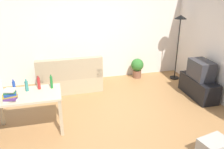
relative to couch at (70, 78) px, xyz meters
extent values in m
cube|color=#9E7042|center=(0.75, -1.59, -0.32)|extent=(5.20, 4.40, 0.02)
cube|color=silver|center=(0.75, 0.61, 1.04)|extent=(5.20, 0.10, 2.70)
cube|color=tan|center=(0.00, 0.06, -0.11)|extent=(1.61, 0.84, 0.40)
cube|color=tan|center=(0.00, -0.28, 0.35)|extent=(1.61, 0.16, 0.52)
cube|color=tan|center=(0.72, 0.06, 0.20)|extent=(0.16, 0.84, 0.22)
cube|color=tan|center=(-0.72, 0.06, 0.20)|extent=(0.16, 0.84, 0.22)
cube|color=black|center=(3.00, -1.19, -0.07)|extent=(0.44, 1.10, 0.48)
cube|color=#2D2D33|center=(3.00, -1.19, 0.39)|extent=(0.40, 0.60, 0.44)
cube|color=black|center=(3.21, -1.19, 0.39)|extent=(0.01, 0.52, 0.36)
cylinder|color=black|center=(3.00, -0.02, -0.29)|extent=(0.26, 0.26, 0.03)
cylinder|color=black|center=(3.00, -0.02, 0.56)|extent=(0.03, 0.03, 1.68)
cone|color=black|center=(3.00, -0.02, 1.45)|extent=(0.32, 0.32, 0.10)
cube|color=#C6B28E|center=(-0.88, -1.64, 0.43)|extent=(1.21, 0.71, 0.04)
cube|color=tan|center=(-0.32, -1.96, 0.05)|extent=(0.06, 0.06, 0.72)
cube|color=tan|center=(-1.43, -1.33, 0.05)|extent=(0.06, 0.06, 0.72)
cube|color=tan|center=(-0.31, -1.34, 0.05)|extent=(0.06, 0.06, 0.72)
cylinder|color=brown|center=(1.96, 0.31, -0.20)|extent=(0.24, 0.24, 0.22)
sphere|color=#2D6B28|center=(1.96, 0.31, 0.08)|extent=(0.36, 0.36, 0.36)
cube|color=#A8A399|center=(2.04, -3.13, -0.16)|extent=(0.54, 0.43, 0.30)
cylinder|color=silver|center=(-1.33, -1.44, 0.57)|extent=(0.07, 0.07, 0.24)
cylinder|color=#2347A3|center=(-1.10, -1.50, 0.55)|extent=(0.05, 0.05, 0.21)
cylinder|color=#2347A3|center=(-1.10, -1.50, 0.68)|extent=(0.02, 0.02, 0.04)
cylinder|color=teal|center=(-0.88, -1.51, 0.55)|extent=(0.06, 0.06, 0.19)
cylinder|color=teal|center=(-0.88, -1.51, 0.66)|extent=(0.03, 0.03, 0.04)
cylinder|color=#AD2323|center=(-0.66, -1.47, 0.56)|extent=(0.06, 0.06, 0.23)
cylinder|color=#AD2323|center=(-0.66, -1.47, 0.70)|extent=(0.02, 0.02, 0.04)
cylinder|color=#1E722D|center=(-0.43, -1.50, 0.57)|extent=(0.05, 0.05, 0.23)
cylinder|color=#1E722D|center=(-0.43, -1.50, 0.70)|extent=(0.02, 0.02, 0.04)
cube|color=beige|center=(-1.12, -1.81, 0.47)|extent=(0.24, 0.18, 0.03)
cube|color=#593372|center=(-1.12, -1.83, 0.50)|extent=(0.23, 0.20, 0.04)
cube|color=#B7932D|center=(-1.13, -1.82, 0.54)|extent=(0.26, 0.18, 0.03)
cube|color=navy|center=(-1.13, -1.82, 0.57)|extent=(0.23, 0.19, 0.04)
cube|color=#236B33|center=(-1.12, -1.81, 0.60)|extent=(0.19, 0.15, 0.03)
cube|color=beige|center=(-1.12, -1.81, 0.64)|extent=(0.21, 0.20, 0.03)
camera|label=1|loc=(-0.32, -5.71, 2.38)|focal=37.80mm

